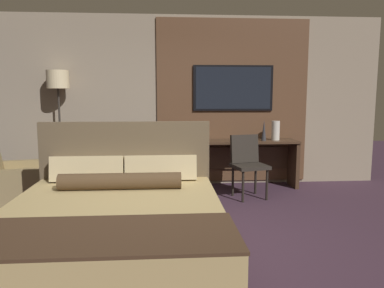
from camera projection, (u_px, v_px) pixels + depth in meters
ground_plane at (170, 244)px, 3.84m from camera, size 16.00×16.00×0.00m
wall_back_tv_panel at (177, 102)px, 6.23m from camera, size 7.20×0.09×2.80m
bed at (115, 226)px, 3.42m from camera, size 1.96×2.27×1.21m
desk at (234, 155)px, 6.15m from camera, size 2.03×0.50×0.78m
tv at (233, 88)px, 6.19m from camera, size 1.33×0.04×0.75m
desk_chair at (247, 160)px, 5.54m from camera, size 0.56×0.56×0.92m
armchair_by_window at (17, 183)px, 5.37m from camera, size 0.98×1.00×0.75m
floor_lamp at (58, 89)px, 5.82m from camera, size 0.34×0.34×1.89m
vase_tall at (264, 130)px, 6.04m from camera, size 0.08×0.08×0.34m
vase_short at (276, 131)px, 6.09m from camera, size 0.13×0.13×0.31m
book at (245, 139)px, 6.12m from camera, size 0.22×0.16×0.03m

